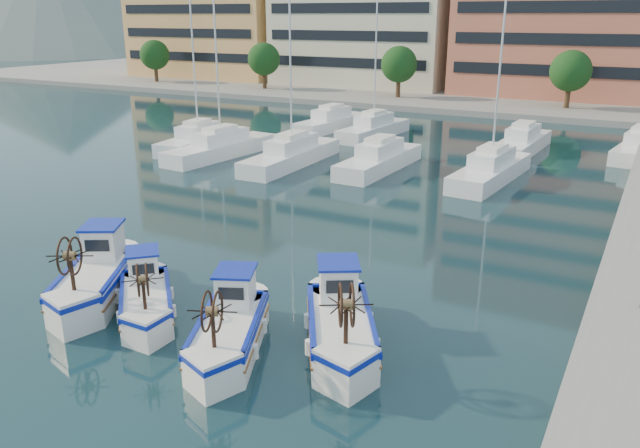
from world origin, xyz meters
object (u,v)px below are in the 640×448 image
Objects in this scene: fishing_boat_b at (146,296)px; fishing_boat_c at (230,326)px; fishing_boat_d at (340,321)px; fishing_boat_a at (96,276)px.

fishing_boat_c reaches higher than fishing_boat_b.
fishing_boat_d reaches higher than fishing_boat_b.
fishing_boat_a is 9.00m from fishing_boat_d.
fishing_boat_b is 3.78m from fishing_boat_c.
fishing_boat_a reaches higher than fishing_boat_d.
fishing_boat_a is 2.45m from fishing_boat_b.
fishing_boat_d is at bearing -33.29° from fishing_boat_b.
fishing_boat_a reaches higher than fishing_boat_c.
fishing_boat_a is at bearing 149.69° from fishing_boat_c.
fishing_boat_c is 3.25m from fishing_boat_d.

